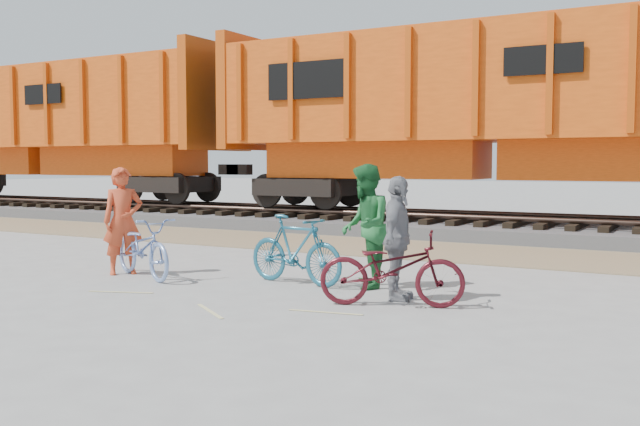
{
  "coord_description": "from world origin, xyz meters",
  "views": [
    {
      "loc": [
        5.89,
        -7.7,
        1.72
      ],
      "look_at": [
        0.76,
        1.5,
        0.98
      ],
      "focal_mm": 40.0,
      "sensor_mm": 36.0,
      "label": 1
    }
  ],
  "objects_px": {
    "bicycle_maroon": "(392,269)",
    "person_solo": "(123,221)",
    "bicycle_blue": "(143,247)",
    "person_woman": "(397,238)",
    "bicycle_teal": "(295,250)",
    "person_man": "(365,226)",
    "hopper_car_center": "(495,108)",
    "hopper_car_left": "(54,125)"
  },
  "relations": [
    {
      "from": "bicycle_maroon",
      "to": "person_solo",
      "type": "height_order",
      "value": "person_solo"
    },
    {
      "from": "bicycle_blue",
      "to": "person_solo",
      "type": "bearing_deg",
      "value": 101.93
    },
    {
      "from": "person_solo",
      "to": "person_woman",
      "type": "xyz_separation_m",
      "value": [
        4.53,
        0.13,
        -0.05
      ]
    },
    {
      "from": "bicycle_blue",
      "to": "bicycle_teal",
      "type": "height_order",
      "value": "bicycle_teal"
    },
    {
      "from": "person_woman",
      "to": "person_man",
      "type": "bearing_deg",
      "value": 39.34
    },
    {
      "from": "person_man",
      "to": "hopper_car_center",
      "type": "bearing_deg",
      "value": 157.28
    },
    {
      "from": "bicycle_maroon",
      "to": "person_solo",
      "type": "xyz_separation_m",
      "value": [
        -4.63,
        0.27,
        0.37
      ]
    },
    {
      "from": "hopper_car_left",
      "to": "bicycle_maroon",
      "type": "xyz_separation_m",
      "value": [
        16.23,
        -8.89,
        -2.55
      ]
    },
    {
      "from": "hopper_car_center",
      "to": "person_man",
      "type": "bearing_deg",
      "value": -87.02
    },
    {
      "from": "bicycle_teal",
      "to": "bicycle_maroon",
      "type": "bearing_deg",
      "value": -104.6
    },
    {
      "from": "bicycle_blue",
      "to": "person_solo",
      "type": "relative_size",
      "value": 1.05
    },
    {
      "from": "bicycle_teal",
      "to": "person_solo",
      "type": "height_order",
      "value": "person_solo"
    },
    {
      "from": "hopper_car_center",
      "to": "person_solo",
      "type": "height_order",
      "value": "hopper_car_center"
    },
    {
      "from": "hopper_car_left",
      "to": "person_solo",
      "type": "height_order",
      "value": "hopper_car_left"
    },
    {
      "from": "bicycle_blue",
      "to": "bicycle_teal",
      "type": "xyz_separation_m",
      "value": [
        2.3,
        0.61,
        0.04
      ]
    },
    {
      "from": "bicycle_blue",
      "to": "bicycle_maroon",
      "type": "distance_m",
      "value": 4.13
    },
    {
      "from": "bicycle_maroon",
      "to": "person_woman",
      "type": "height_order",
      "value": "person_woman"
    },
    {
      "from": "hopper_car_center",
      "to": "person_woman",
      "type": "relative_size",
      "value": 8.97
    },
    {
      "from": "hopper_car_left",
      "to": "bicycle_blue",
      "type": "distance_m",
      "value": 15.13
    },
    {
      "from": "person_man",
      "to": "bicycle_blue",
      "type": "bearing_deg",
      "value": -101.92
    },
    {
      "from": "person_woman",
      "to": "person_solo",
      "type": "bearing_deg",
      "value": 79.88
    },
    {
      "from": "hopper_car_left",
      "to": "bicycle_maroon",
      "type": "bearing_deg",
      "value": -28.7
    },
    {
      "from": "bicycle_blue",
      "to": "person_man",
      "type": "xyz_separation_m",
      "value": [
        3.3,
        0.81,
        0.4
      ]
    },
    {
      "from": "person_solo",
      "to": "person_woman",
      "type": "distance_m",
      "value": 4.53
    },
    {
      "from": "bicycle_teal",
      "to": "hopper_car_center",
      "type": "bearing_deg",
      "value": 4.54
    },
    {
      "from": "bicycle_blue",
      "to": "hopper_car_center",
      "type": "bearing_deg",
      "value": 4.87
    },
    {
      "from": "hopper_car_left",
      "to": "person_man",
      "type": "distance_m",
      "value": 17.45
    },
    {
      "from": "bicycle_teal",
      "to": "bicycle_maroon",
      "type": "relative_size",
      "value": 0.95
    },
    {
      "from": "hopper_car_center",
      "to": "person_solo",
      "type": "relative_size",
      "value": 8.45
    },
    {
      "from": "hopper_car_center",
      "to": "person_woman",
      "type": "xyz_separation_m",
      "value": [
        1.13,
        -8.49,
        -2.23
      ]
    },
    {
      "from": "hopper_car_left",
      "to": "person_solo",
      "type": "xyz_separation_m",
      "value": [
        11.61,
        -8.61,
        -2.18
      ]
    },
    {
      "from": "person_solo",
      "to": "hopper_car_center",
      "type": "bearing_deg",
      "value": 15.63
    },
    {
      "from": "bicycle_teal",
      "to": "person_solo",
      "type": "bearing_deg",
      "value": 109.01
    },
    {
      "from": "bicycle_teal",
      "to": "person_woman",
      "type": "distance_m",
      "value": 1.79
    },
    {
      "from": "hopper_car_left",
      "to": "person_solo",
      "type": "distance_m",
      "value": 14.62
    },
    {
      "from": "bicycle_maroon",
      "to": "person_man",
      "type": "height_order",
      "value": "person_man"
    },
    {
      "from": "hopper_car_left",
      "to": "person_man",
      "type": "height_order",
      "value": "hopper_car_left"
    },
    {
      "from": "hopper_car_center",
      "to": "bicycle_teal",
      "type": "height_order",
      "value": "hopper_car_center"
    },
    {
      "from": "hopper_car_center",
      "to": "bicycle_blue",
      "type": "height_order",
      "value": "hopper_car_center"
    },
    {
      "from": "hopper_car_left",
      "to": "hopper_car_center",
      "type": "xyz_separation_m",
      "value": [
        15.0,
        0.0,
        0.0
      ]
    },
    {
      "from": "bicycle_blue",
      "to": "person_man",
      "type": "bearing_deg",
      "value": -52.98
    },
    {
      "from": "hopper_car_center",
      "to": "bicycle_blue",
      "type": "bearing_deg",
      "value": -108.37
    }
  ]
}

